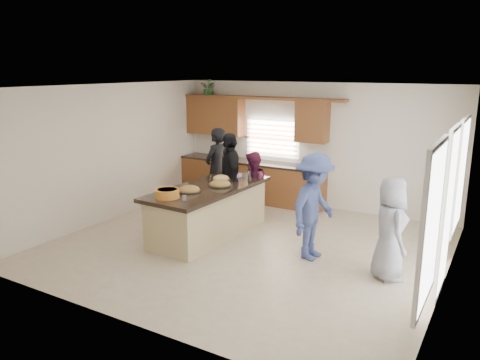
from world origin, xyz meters
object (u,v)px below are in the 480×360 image
Objects in this scene: woman_right_front at (390,229)px; salad_bowl at (167,193)px; woman_left_front at (230,177)px; woman_left_mid at (252,187)px; woman_right_back at (314,207)px; island at (209,212)px; woman_left_back at (216,169)px.

salad_bowl is at bearing 70.09° from woman_right_front.
salad_bowl is 3.64m from woman_right_front.
woman_left_mid is at bearing 71.67° from woman_left_front.
salad_bowl is 2.48m from woman_right_back.
woman_right_back reaches higher than island.
salad_bowl is at bearing -97.61° from island.
woman_left_front is 2.44m from woman_right_back.
woman_right_front is at bearing 12.80° from salad_bowl.
woman_left_mid is at bearing 77.61° from island.
woman_left_mid is 2.17m from woman_right_back.
woman_left_back is at bearing 34.85° from woman_right_front.
island is at bearing 54.25° from woman_right_front.
woman_left_front is 3.67m from woman_right_front.
woman_left_front is (0.73, -0.60, 0.01)m from woman_left_back.
woman_left_mid is at bearing 77.54° from salad_bowl.
woman_left_mid is (0.30, 1.15, 0.28)m from island.
woman_left_front is at bearing 54.54° from woman_left_back.
woman_left_back reaches higher than woman_left_mid.
woman_left_mid is 0.79× the size of woman_left_front.
woman_left_back is (-0.67, 2.55, -0.12)m from salad_bowl.
salad_bowl is 0.23× the size of woman_right_back.
woman_right_front is at bearing 71.82° from woman_left_back.
woman_left_mid reaches higher than salad_bowl.
woman_right_front reaches higher than island.
island is at bearing 95.18° from woman_right_back.
woman_right_back is (2.23, -0.99, -0.03)m from woman_left_front.
woman_right_back is at bearing 39.77° from woman_left_mid.
woman_right_front is at bearing 49.50° from woman_left_mid.
woman_right_front is at bearing -0.79° from island.
woman_right_back is at bearing 1.45° from island.
salad_bowl is 0.22× the size of woman_left_front.
woman_right_back reaches higher than woman_right_front.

